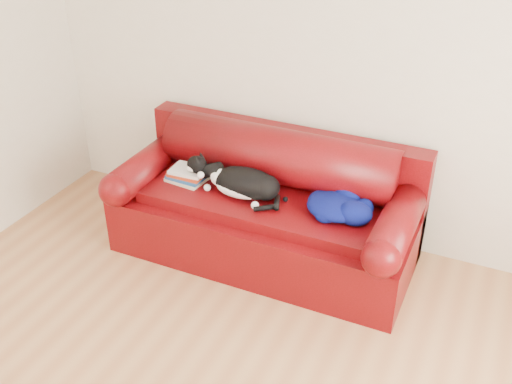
# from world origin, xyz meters

# --- Properties ---
(room_shell) EXTENTS (4.52, 4.02, 2.61)m
(room_shell) POSITION_xyz_m (0.12, 0.02, 1.67)
(room_shell) COLOR beige
(room_shell) RESTS_ON ground
(sofa_base) EXTENTS (2.10, 0.90, 0.50)m
(sofa_base) POSITION_xyz_m (-0.29, 1.49, 0.24)
(sofa_base) COLOR #380402
(sofa_base) RESTS_ON ground
(sofa_back) EXTENTS (2.10, 1.01, 0.88)m
(sofa_back) POSITION_xyz_m (-0.29, 1.74, 0.54)
(sofa_back) COLOR #380402
(sofa_back) RESTS_ON ground
(book_stack) EXTENTS (0.29, 0.23, 0.10)m
(book_stack) POSITION_xyz_m (-0.87, 1.44, 0.55)
(book_stack) COLOR beige
(book_stack) RESTS_ON sofa_base
(cat) EXTENTS (0.69, 0.30, 0.25)m
(cat) POSITION_xyz_m (-0.41, 1.42, 0.60)
(cat) COLOR black
(cat) RESTS_ON sofa_base
(blanket) EXTENTS (0.47, 0.38, 0.14)m
(blanket) POSITION_xyz_m (0.25, 1.47, 0.56)
(blanket) COLOR #060240
(blanket) RESTS_ON sofa_base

